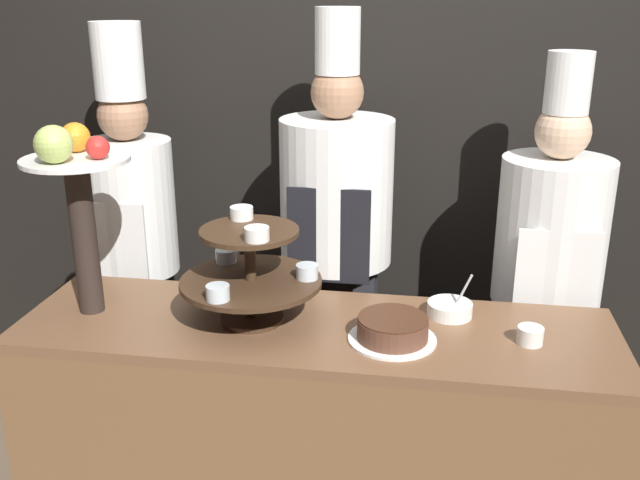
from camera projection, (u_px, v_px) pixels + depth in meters
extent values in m
cube|color=black|center=(352.00, 116.00, 2.93)|extent=(10.00, 0.06, 2.80)
cube|color=brown|center=(315.00, 449.00, 2.40)|extent=(1.88, 0.55, 0.86)
cube|color=brown|center=(315.00, 330.00, 2.25)|extent=(1.88, 0.55, 0.03)
cylinder|color=#3D2819|center=(252.00, 318.00, 2.27)|extent=(0.20, 0.20, 0.02)
cylinder|color=#3D2819|center=(251.00, 276.00, 2.22)|extent=(0.04, 0.04, 0.31)
cylinder|color=#3D2819|center=(251.00, 282.00, 2.23)|extent=(0.45, 0.45, 0.02)
cylinder|color=#3D2819|center=(249.00, 232.00, 2.18)|extent=(0.31, 0.31, 0.02)
cylinder|color=silver|center=(218.00, 293.00, 2.07)|extent=(0.07, 0.07, 0.04)
cylinder|color=beige|center=(218.00, 295.00, 2.08)|extent=(0.06, 0.06, 0.03)
cylinder|color=silver|center=(307.00, 272.00, 2.23)|extent=(0.07, 0.07, 0.04)
cylinder|color=gold|center=(307.00, 274.00, 2.23)|extent=(0.06, 0.06, 0.03)
cylinder|color=silver|center=(226.00, 256.00, 2.36)|extent=(0.07, 0.07, 0.04)
cylinder|color=red|center=(226.00, 258.00, 2.36)|extent=(0.06, 0.06, 0.03)
cylinder|color=white|center=(257.00, 234.00, 2.07)|extent=(0.07, 0.07, 0.04)
cylinder|color=white|center=(242.00, 213.00, 2.26)|extent=(0.07, 0.07, 0.04)
cylinder|color=#2D231E|center=(85.00, 239.00, 2.27)|extent=(0.08, 0.08, 0.50)
cylinder|color=white|center=(75.00, 160.00, 2.18)|extent=(0.33, 0.33, 0.01)
sphere|color=red|center=(98.00, 148.00, 2.15)|extent=(0.07, 0.07, 0.07)
sphere|color=orange|center=(75.00, 137.00, 2.24)|extent=(0.09, 0.09, 0.09)
sphere|color=#ADC160|center=(54.00, 144.00, 2.09)|extent=(0.11, 0.11, 0.11)
cylinder|color=white|center=(392.00, 339.00, 2.14)|extent=(0.27, 0.27, 0.01)
cylinder|color=brown|center=(392.00, 329.00, 2.13)|extent=(0.21, 0.21, 0.06)
cylinder|color=#472819|center=(393.00, 318.00, 2.12)|extent=(0.21, 0.21, 0.01)
cylinder|color=white|center=(530.00, 335.00, 2.12)|extent=(0.08, 0.08, 0.05)
cylinder|color=white|center=(450.00, 309.00, 2.30)|extent=(0.15, 0.15, 0.05)
cylinder|color=#BCBCC1|center=(464.00, 291.00, 2.27)|extent=(0.05, 0.01, 0.11)
cube|color=#38332D|center=(145.00, 360.00, 3.02)|extent=(0.26, 0.14, 0.82)
cylinder|color=silver|center=(131.00, 207.00, 2.79)|extent=(0.34, 0.34, 0.53)
cube|color=white|center=(116.00, 246.00, 2.67)|extent=(0.24, 0.01, 0.34)
sphere|color=#A37556|center=(123.00, 115.00, 2.67)|extent=(0.19, 0.19, 0.19)
cylinder|color=white|center=(118.00, 61.00, 2.61)|extent=(0.18, 0.18, 0.28)
cube|color=#28282D|center=(335.00, 365.00, 2.88)|extent=(0.31, 0.17, 0.91)
cylinder|color=white|center=(336.00, 192.00, 2.64)|extent=(0.42, 0.42, 0.54)
cube|color=black|center=(328.00, 236.00, 2.49)|extent=(0.29, 0.01, 0.34)
sphere|color=#A37556|center=(337.00, 92.00, 2.52)|extent=(0.19, 0.19, 0.19)
cylinder|color=white|center=(338.00, 41.00, 2.46)|extent=(0.16, 0.16, 0.23)
cube|color=#38332D|center=(533.00, 393.00, 2.78)|extent=(0.29, 0.16, 0.80)
cylinder|color=white|center=(552.00, 231.00, 2.56)|extent=(0.39, 0.39, 0.53)
cube|color=white|center=(556.00, 278.00, 2.42)|extent=(0.27, 0.01, 0.34)
sphere|color=#DBB28E|center=(563.00, 132.00, 2.44)|extent=(0.19, 0.19, 0.19)
cylinder|color=white|center=(569.00, 83.00, 2.38)|extent=(0.15, 0.15, 0.21)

